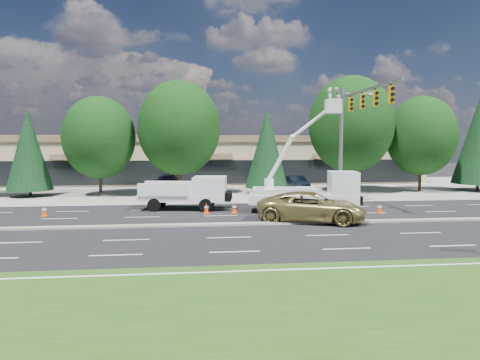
{
  "coord_description": "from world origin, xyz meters",
  "views": [
    {
      "loc": [
        -1.73,
        -23.99,
        4.7
      ],
      "look_at": [
        1.11,
        2.12,
        2.4
      ],
      "focal_mm": 32.0,
      "sensor_mm": 36.0,
      "label": 1
    }
  ],
  "objects": [
    {
      "name": "parked_car_west",
      "position": [
        -4.47,
        18.95,
        0.82
      ],
      "size": [
        2.57,
        5.02,
        1.64
      ],
      "primitive_type": "imported",
      "rotation": [
        0.0,
        0.0,
        -0.14
      ],
      "color": "black",
      "rests_on": "ground"
    },
    {
      "name": "traffic_cone_d",
      "position": [
        6.05,
        4.03,
        0.34
      ],
      "size": [
        0.4,
        0.4,
        0.7
      ],
      "color": "#F84807",
      "rests_on": "ground"
    },
    {
      "name": "ground",
      "position": [
        0.0,
        0.0,
        0.0
      ],
      "size": [
        140.0,
        140.0,
        0.0
      ],
      "primitive_type": "plane",
      "color": "black",
      "rests_on": "ground"
    },
    {
      "name": "traffic_cone_b",
      "position": [
        -0.91,
        4.14,
        0.34
      ],
      "size": [
        0.4,
        0.4,
        0.7
      ],
      "color": "#F84807",
      "rests_on": "ground"
    },
    {
      "name": "parked_car_east",
      "position": [
        8.26,
        16.92,
        0.74
      ],
      "size": [
        1.86,
        4.56,
        1.47
      ],
      "primitive_type": "imported",
      "rotation": [
        0.0,
        0.0,
        0.07
      ],
      "color": "black",
      "rests_on": "ground"
    },
    {
      "name": "traffic_cone_e",
      "position": [
        10.59,
        3.1,
        0.34
      ],
      "size": [
        0.4,
        0.4,
        0.7
      ],
      "color": "#F84807",
      "rests_on": "ground"
    },
    {
      "name": "strip_mall",
      "position": [
        0.0,
        29.97,
        2.83
      ],
      "size": [
        50.4,
        15.4,
        5.5
      ],
      "color": "tan",
      "rests_on": "ground"
    },
    {
      "name": "utility_pickup",
      "position": [
        -2.06,
        6.13,
        0.96
      ],
      "size": [
        6.32,
        3.1,
        2.32
      ],
      "rotation": [
        0.0,
        0.0,
        -0.15
      ],
      "color": "white",
      "rests_on": "ground"
    },
    {
      "name": "tree_back_b",
      "position": [
        -4.0,
        42.0,
        5.35
      ],
      "size": [
        5.06,
        5.06,
        9.96
      ],
      "color": "#332114",
      "rests_on": "ground"
    },
    {
      "name": "tree_back_c",
      "position": [
        10.0,
        42.0,
        4.38
      ],
      "size": [
        4.15,
        4.15,
        8.17
      ],
      "color": "#332114",
      "rests_on": "ground"
    },
    {
      "name": "tree_front_h",
      "position": [
        26.0,
        15.0,
        5.14
      ],
      "size": [
        4.86,
        4.86,
        9.57
      ],
      "color": "#332114",
      "rests_on": "ground"
    },
    {
      "name": "traffic_cone_c",
      "position": [
        0.95,
        4.13,
        0.34
      ],
      "size": [
        0.4,
        0.4,
        0.7
      ],
      "color": "#F84807",
      "rests_on": "ground"
    },
    {
      "name": "traffic_cone_a",
      "position": [
        -11.29,
        4.3,
        0.34
      ],
      "size": [
        0.4,
        0.4,
        0.7
      ],
      "color": "#F84807",
      "rests_on": "ground"
    },
    {
      "name": "tree_back_a",
      "position": [
        -18.0,
        42.0,
        5.42
      ],
      "size": [
        5.12,
        5.12,
        10.09
      ],
      "color": "#332114",
      "rests_on": "ground"
    },
    {
      "name": "grass_verge",
      "position": [
        0.0,
        -13.0,
        0.01
      ],
      "size": [
        140.0,
        10.0,
        0.01
      ],
      "primitive_type": "cube",
      "color": "#254C15",
      "rests_on": "ground"
    },
    {
      "name": "tree_front_d",
      "position": [
        -3.0,
        15.0,
        6.02
      ],
      "size": [
        7.41,
        7.41,
        10.28
      ],
      "color": "#332114",
      "rests_on": "ground"
    },
    {
      "name": "tree_front_c",
      "position": [
        -10.0,
        15.0,
        5.14
      ],
      "size": [
        6.33,
        6.33,
        8.79
      ],
      "color": "#332114",
      "rests_on": "ground"
    },
    {
      "name": "signal_mast",
      "position": [
        10.03,
        7.04,
        6.06
      ],
      "size": [
        2.76,
        10.16,
        9.0
      ],
      "color": "gray",
      "rests_on": "ground"
    },
    {
      "name": "road_median",
      "position": [
        0.0,
        0.0,
        0.06
      ],
      "size": [
        120.0,
        0.55,
        0.12
      ],
      "primitive_type": "cube",
      "color": "gray",
      "rests_on": "ground"
    },
    {
      "name": "tree_back_d",
      "position": [
        22.0,
        42.0,
        5.21
      ],
      "size": [
        4.93,
        4.93,
        9.72
      ],
      "color": "#332114",
      "rests_on": "ground"
    },
    {
      "name": "minivan",
      "position": [
        5.23,
        0.6,
        0.88
      ],
      "size": [
        6.97,
        4.83,
        1.77
      ],
      "primitive_type": "imported",
      "rotation": [
        0.0,
        0.0,
        1.24
      ],
      "color": "#99894A",
      "rests_on": "ground"
    },
    {
      "name": "tree_front_b",
      "position": [
        -16.0,
        15.0,
        4.09
      ],
      "size": [
        3.87,
        3.87,
        7.63
      ],
      "color": "#332114",
      "rests_on": "ground"
    },
    {
      "name": "tree_front_f",
      "position": [
        13.0,
        15.0,
        6.4
      ],
      "size": [
        7.88,
        7.88,
        10.94
      ],
      "color": "#332114",
      "rests_on": "ground"
    },
    {
      "name": "bucket_truck",
      "position": [
        6.25,
        4.1,
        1.75
      ],
      "size": [
        7.5,
        3.27,
        8.35
      ],
      "rotation": [
        0.0,
        0.0,
        -0.16
      ],
      "color": "white",
      "rests_on": "ground"
    },
    {
      "name": "tree_front_e",
      "position": [
        5.0,
        15.0,
        4.19
      ],
      "size": [
        3.96,
        3.96,
        7.81
      ],
      "color": "#332114",
      "rests_on": "ground"
    },
    {
      "name": "concrete_apron",
      "position": [
        0.0,
        20.0,
        0.01
      ],
      "size": [
        140.0,
        22.0,
        0.01
      ],
      "primitive_type": "cube",
      "color": "gray",
      "rests_on": "ground"
    },
    {
      "name": "tree_front_g",
      "position": [
        20.0,
        15.0,
        5.35
      ],
      "size": [
        6.59,
        6.59,
        9.14
      ],
      "color": "#332114",
      "rests_on": "ground"
    }
  ]
}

